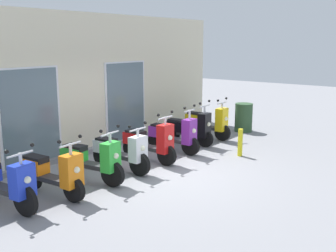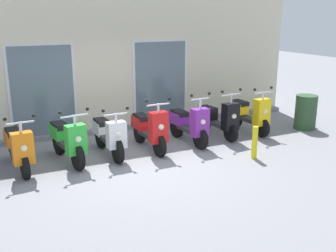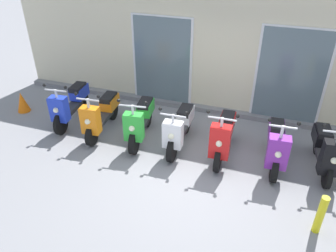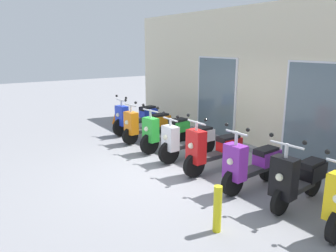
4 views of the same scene
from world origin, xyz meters
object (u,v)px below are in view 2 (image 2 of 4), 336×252
Objects in this scene: scooter_red at (149,129)px; scooter_yellow at (250,113)px; scooter_black at (218,118)px; curb_bollard at (255,142)px; scooter_purple at (189,124)px; scooter_green at (67,140)px; trash_bin at (306,112)px; scooter_orange at (18,147)px; scooter_white at (108,135)px.

scooter_red is 2.86m from scooter_yellow.
scooter_black is 0.94m from scooter_yellow.
scooter_black reaches higher than curb_bollard.
scooter_red is 1.02m from scooter_purple.
curb_bollard is (0.76, -1.52, -0.12)m from scooter_purple.
scooter_green is at bearing -179.55° from scooter_purple.
scooter_red is 4.41m from trash_bin.
curb_bollard is at bearing -39.63° from scooter_red.
scooter_orange is 1.05× the size of scooter_yellow.
scooter_white is at bearing 1.20° from scooter_orange.
scooter_green is at bearing -177.81° from scooter_black.
scooter_white reaches higher than trash_bin.
scooter_orange is 7.19m from trash_bin.
scooter_purple is 3.39m from trash_bin.
trash_bin is (6.23, -0.23, -0.02)m from scooter_green.
scooter_white is at bearing 150.60° from curb_bollard.
scooter_red reaches higher than scooter_orange.
scooter_orange is at bearing 178.19° from trash_bin.
scooter_yellow is 1.68× the size of trash_bin.
scooter_yellow is (3.79, 0.10, 0.05)m from scooter_white.
scooter_black reaches higher than trash_bin.
scooter_red reaches higher than curb_bollard.
scooter_orange is 0.99× the size of scooter_green.
scooter_white is 1.07× the size of scooter_yellow.
scooter_black is 1.66× the size of trash_bin.
trash_bin is (1.55, -0.36, -0.05)m from scooter_yellow.
scooter_green is 0.89m from scooter_white.
curb_bollard is at bearing -22.53° from scooter_green.
scooter_yellow is 2.18× the size of curb_bollard.
scooter_green is 2.84m from scooter_purple.
scooter_orange is 4.70m from scooter_black.
curb_bollard is (3.60, -1.49, -0.12)m from scooter_green.
trash_bin is (3.39, -0.25, -0.02)m from scooter_purple.
scooter_orange is 2.28× the size of curb_bollard.
scooter_black is 2.15× the size of curb_bollard.
scooter_yellow is (4.68, 0.14, 0.03)m from scooter_green.
scooter_white is 1.05× the size of scooter_purple.
scooter_black is (1.92, 0.16, 0.00)m from scooter_red.
scooter_purple is (1.96, -0.02, 0.02)m from scooter_white.
scooter_white is at bearing -178.50° from scooter_yellow.
scooter_orange is 4.80m from curb_bollard.
scooter_black is at bearing 7.66° from scooter_purple.
scooter_orange is 2.78m from scooter_red.
scooter_black is at bearing 179.62° from scooter_yellow.
scooter_orange is 1.01× the size of scooter_red.
scooter_red is 1.74× the size of trash_bin.
scooter_white is 1.80× the size of trash_bin.
scooter_white is at bearing 177.16° from trash_bin.
scooter_green is 1.07× the size of scooter_black.
scooter_red reaches higher than scooter_green.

